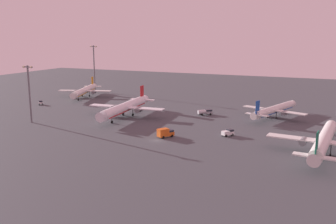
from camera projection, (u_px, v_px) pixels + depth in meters
name	position (u px, v px, depth m)	size (l,w,h in m)	color
ground_plane	(157.00, 140.00, 120.57)	(416.00, 416.00, 0.00)	#424449
airplane_taxiway_distant	(324.00, 141.00, 105.97)	(32.02, 41.07, 10.53)	silver
airplane_mid_apron	(126.00, 107.00, 154.65)	(33.28, 42.74, 10.96)	white
airplane_near_gate	(274.00, 110.00, 152.92)	(26.96, 34.27, 9.04)	silver
airplane_terminal_side	(85.00, 91.00, 203.80)	(28.84, 36.67, 9.65)	silver
cargo_loader	(228.00, 133.00, 125.75)	(4.06, 4.49, 2.25)	white
catering_truck	(165.00, 133.00, 124.14)	(5.00, 6.03, 3.05)	#D85919
pushback_tug	(41.00, 103.00, 182.18)	(3.43, 3.46, 2.05)	white
fuel_truck	(205.00, 112.00, 158.80)	(6.10, 5.76, 2.35)	gray
apron_light_east	(94.00, 65.00, 223.43)	(4.80, 0.90, 27.57)	slate
apron_light_west	(29.00, 90.00, 142.88)	(4.80, 0.90, 22.32)	slate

